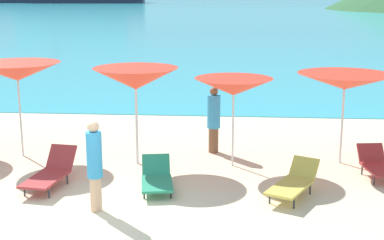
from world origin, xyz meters
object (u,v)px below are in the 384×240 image
(umbrella_3, at_px, (136,79))
(lounge_chair_0, at_px, (50,172))
(lounge_chair_3, at_px, (378,164))
(beachgoer_2, at_px, (214,118))
(umbrella_5, at_px, (345,82))
(umbrella_2, at_px, (17,72))
(umbrella_4, at_px, (234,87))
(lounge_chair_6, at_px, (294,182))
(lounge_chair_4, at_px, (157,178))
(beachgoer_1, at_px, (95,163))

(umbrella_3, relative_size, lounge_chair_0, 1.37)
(lounge_chair_3, height_order, beachgoer_2, beachgoer_2)
(umbrella_5, relative_size, beachgoer_2, 1.33)
(umbrella_2, relative_size, lounge_chair_3, 1.72)
(umbrella_4, relative_size, lounge_chair_6, 1.25)
(umbrella_4, xyz_separation_m, lounge_chair_3, (3.21, -0.61, -1.59))
(lounge_chair_4, distance_m, beachgoer_1, 1.70)
(umbrella_2, xyz_separation_m, lounge_chair_4, (3.69, -2.16, -1.86))
(lounge_chair_6, bearing_deg, lounge_chair_3, 60.82)
(umbrella_4, relative_size, lounge_chair_0, 1.24)
(umbrella_5, relative_size, beachgoer_1, 1.30)
(lounge_chair_4, distance_m, beachgoer_2, 3.09)
(umbrella_3, bearing_deg, beachgoer_1, -94.97)
(lounge_chair_3, relative_size, beachgoer_1, 0.78)
(umbrella_3, height_order, lounge_chair_3, umbrella_3)
(umbrella_3, xyz_separation_m, lounge_chair_4, (0.71, -1.75, -1.79))
(lounge_chair_0, xyz_separation_m, lounge_chair_4, (2.25, -0.01, -0.06))
(lounge_chair_6, distance_m, beachgoer_1, 3.96)
(umbrella_4, relative_size, beachgoer_2, 1.24)
(umbrella_4, distance_m, lounge_chair_3, 3.63)
(umbrella_2, xyz_separation_m, umbrella_3, (2.98, -0.41, -0.07))
(lounge_chair_0, relative_size, beachgoer_1, 0.97)
(umbrella_4, bearing_deg, lounge_chair_3, -10.83)
(lounge_chair_0, bearing_deg, beachgoer_1, -36.21)
(lounge_chair_6, bearing_deg, beachgoer_2, 146.78)
(umbrella_5, bearing_deg, lounge_chair_4, -152.23)
(lounge_chair_4, bearing_deg, umbrella_3, 102.51)
(umbrella_2, xyz_separation_m, beachgoer_2, (4.76, 0.68, -1.23))
(umbrella_2, height_order, lounge_chair_4, umbrella_2)
(umbrella_4, xyz_separation_m, beachgoer_2, (-0.49, 1.07, -0.99))
(umbrella_2, xyz_separation_m, lounge_chair_3, (8.46, -1.01, -1.82))
(umbrella_3, height_order, beachgoer_1, umbrella_3)
(umbrella_4, height_order, umbrella_5, umbrella_5)
(lounge_chair_4, relative_size, beachgoer_2, 0.84)
(umbrella_5, xyz_separation_m, lounge_chair_3, (0.63, -1.03, -1.67))
(umbrella_4, relative_size, lounge_chair_3, 1.54)
(umbrella_5, bearing_deg, lounge_chair_6, -119.70)
(umbrella_4, xyz_separation_m, umbrella_5, (2.58, 0.41, 0.09))
(umbrella_3, relative_size, beachgoer_1, 1.33)
(umbrella_3, relative_size, lounge_chair_3, 1.70)
(umbrella_4, bearing_deg, lounge_chair_0, -155.32)
(umbrella_5, height_order, lounge_chair_0, umbrella_5)
(lounge_chair_3, bearing_deg, beachgoer_2, 147.52)
(lounge_chair_3, xyz_separation_m, beachgoer_2, (-3.70, 1.69, 0.59))
(beachgoer_2, bearing_deg, beachgoer_1, -70.64)
(lounge_chair_3, distance_m, beachgoer_1, 6.24)
(umbrella_2, distance_m, umbrella_4, 5.27)
(umbrella_5, bearing_deg, lounge_chair_3, -58.39)
(beachgoer_2, bearing_deg, lounge_chair_4, -64.55)
(umbrella_2, xyz_separation_m, umbrella_4, (5.25, -0.40, -0.23))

